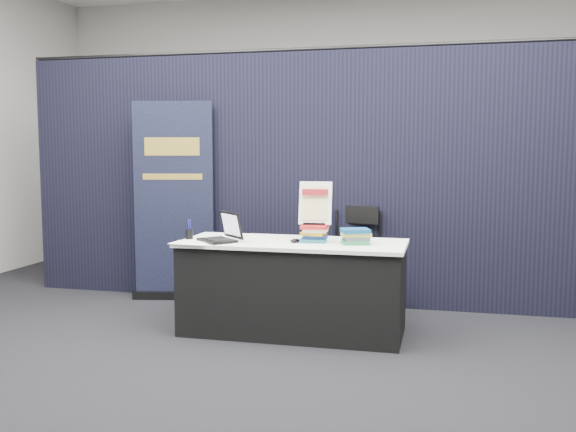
% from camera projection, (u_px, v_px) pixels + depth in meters
% --- Properties ---
extents(floor, '(8.00, 8.00, 0.00)m').
position_uv_depth(floor, '(276.00, 353.00, 4.69)').
color(floor, black).
rests_on(floor, ground).
extents(wall_back, '(8.00, 0.02, 3.50)m').
position_uv_depth(wall_back, '(354.00, 129.00, 8.37)').
color(wall_back, '#B8B4AD').
rests_on(wall_back, floor).
extents(drape_partition, '(6.00, 0.08, 2.40)m').
position_uv_depth(drape_partition, '(319.00, 179.00, 6.11)').
color(drape_partition, black).
rests_on(drape_partition, floor).
extents(display_table, '(1.80, 0.75, 0.75)m').
position_uv_depth(display_table, '(293.00, 287.00, 5.19)').
color(display_table, black).
rests_on(display_table, floor).
extents(laptop, '(0.37, 0.42, 0.24)m').
position_uv_depth(laptop, '(219.00, 234.00, 5.15)').
color(laptop, black).
rests_on(laptop, display_table).
extents(mouse, '(0.09, 0.11, 0.03)m').
position_uv_depth(mouse, '(295.00, 241.00, 5.07)').
color(mouse, black).
rests_on(mouse, display_table).
extents(brochure_left, '(0.32, 0.23, 0.00)m').
position_uv_depth(brochure_left, '(191.00, 243.00, 5.05)').
color(brochure_left, white).
rests_on(brochure_left, display_table).
extents(brochure_mid, '(0.31, 0.25, 0.00)m').
position_uv_depth(brochure_mid, '(229.00, 241.00, 5.17)').
color(brochure_mid, silver).
rests_on(brochure_mid, display_table).
extents(brochure_right, '(0.27, 0.20, 0.00)m').
position_uv_depth(brochure_right, '(250.00, 243.00, 5.06)').
color(brochure_right, silver).
rests_on(brochure_right, display_table).
extents(pen_cup, '(0.06, 0.06, 0.08)m').
position_uv_depth(pen_cup, '(189.00, 234.00, 5.27)').
color(pen_cup, black).
rests_on(pen_cup, display_table).
extents(book_stack_tall, '(0.21, 0.16, 0.14)m').
position_uv_depth(book_stack_tall, '(314.00, 234.00, 5.09)').
color(book_stack_tall, '#1A5764').
rests_on(book_stack_tall, display_table).
extents(book_stack_short, '(0.26, 0.23, 0.12)m').
position_uv_depth(book_stack_short, '(355.00, 236.00, 4.99)').
color(book_stack_short, '#228245').
rests_on(book_stack_short, display_table).
extents(info_sign, '(0.27, 0.15, 0.36)m').
position_uv_depth(info_sign, '(315.00, 204.00, 5.10)').
color(info_sign, black).
rests_on(info_sign, book_stack_tall).
extents(pullup_banner, '(0.83, 0.27, 1.95)m').
position_uv_depth(pullup_banner, '(174.00, 213.00, 6.30)').
color(pullup_banner, black).
rests_on(pullup_banner, floor).
extents(stacking_chair, '(0.54, 0.55, 0.96)m').
position_uv_depth(stacking_chair, '(355.00, 254.00, 5.87)').
color(stacking_chair, black).
rests_on(stacking_chair, floor).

